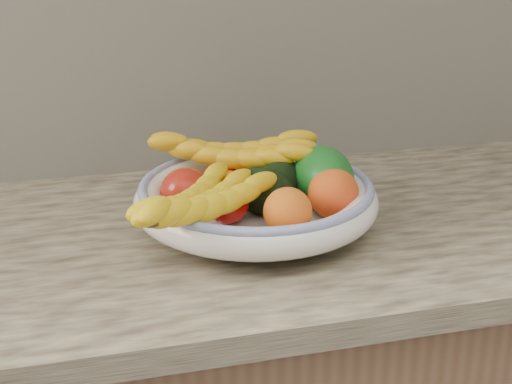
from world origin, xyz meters
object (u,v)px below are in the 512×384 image
at_px(banana_bunch_front, 199,208).
at_px(green_mango, 323,177).
at_px(fruit_bowl, 256,199).
at_px(banana_bunch_back, 232,157).

bearing_deg(banana_bunch_front, green_mango, -21.89).
distance_m(fruit_bowl, green_mango, 0.11).
bearing_deg(green_mango, banana_bunch_back, 138.92).
relative_size(green_mango, banana_bunch_front, 0.47).
relative_size(fruit_bowl, banana_bunch_front, 1.31).
height_order(fruit_bowl, banana_bunch_front, banana_bunch_front).
bearing_deg(green_mango, banana_bunch_front, -160.46).
bearing_deg(banana_bunch_front, banana_bunch_back, 19.64).
xyz_separation_m(green_mango, banana_bunch_back, (-0.13, 0.10, 0.01)).
bearing_deg(banana_bunch_back, green_mango, -17.20).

